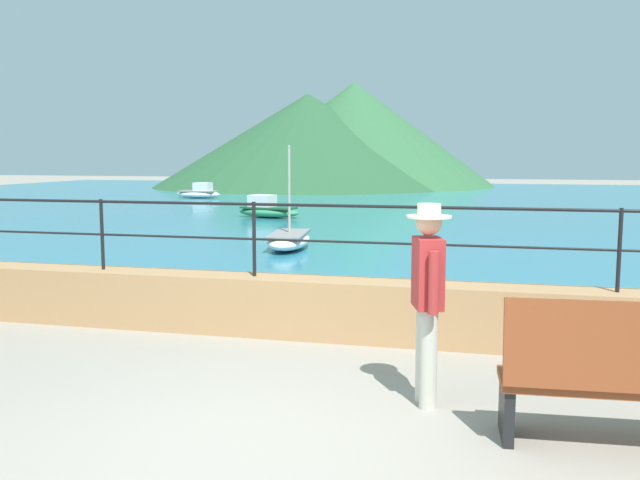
{
  "coord_description": "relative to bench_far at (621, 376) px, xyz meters",
  "views": [
    {
      "loc": [
        1.72,
        -4.57,
        2.15
      ],
      "look_at": [
        -0.33,
        3.7,
        1.1
      ],
      "focal_mm": 38.61,
      "sensor_mm": 36.0,
      "label": 1
    }
  ],
  "objects": [
    {
      "name": "ground_plane",
      "position": [
        -2.68,
        -0.65,
        -0.56
      ],
      "size": [
        120.0,
        120.0,
        0.0
      ],
      "primitive_type": "plane",
      "color": "gray"
    },
    {
      "name": "promenade_wall",
      "position": [
        -2.68,
        2.55,
        -0.21
      ],
      "size": [
        20.0,
        0.56,
        0.7
      ],
      "primitive_type": "cube",
      "color": "tan",
      "rests_on": "ground"
    },
    {
      "name": "railing",
      "position": [
        -2.68,
        2.55,
        0.77
      ],
      "size": [
        18.44,
        0.04,
        0.9
      ],
      "color": "black",
      "rests_on": "promenade_wall"
    },
    {
      "name": "lake_water",
      "position": [
        -2.68,
        25.19,
        -0.53
      ],
      "size": [
        64.0,
        44.32,
        0.06
      ],
      "primitive_type": "cube",
      "color": "teal",
      "rests_on": "ground"
    },
    {
      "name": "hill_main",
      "position": [
        -10.22,
        41.87,
        3.0
      ],
      "size": [
        19.29,
        19.29,
        7.13
      ],
      "primitive_type": "cone",
      "color": "#33663D",
      "rests_on": "ground"
    },
    {
      "name": "hill_secondary",
      "position": [
        -12.94,
        39.75,
        2.55
      ],
      "size": [
        20.8,
        20.8,
        6.23
      ],
      "primitive_type": "cone",
      "color": "#285633",
      "rests_on": "ground"
    },
    {
      "name": "bench_far",
      "position": [
        0.0,
        0.0,
        0.0
      ],
      "size": [
        1.73,
        0.67,
        1.13
      ],
      "color": "brown",
      "rests_on": "ground"
    },
    {
      "name": "person_walking",
      "position": [
        -1.46,
        0.59,
        0.42
      ],
      "size": [
        0.38,
        0.55,
        1.75
      ],
      "color": "beige",
      "rests_on": "ground"
    },
    {
      "name": "boat_0",
      "position": [
        -8.27,
        16.84,
        -0.23
      ],
      "size": [
        2.45,
        1.41,
        0.76
      ],
      "color": "#338C59",
      "rests_on": "lake_water"
    },
    {
      "name": "boat_1",
      "position": [
        -5.34,
        9.51,
        -0.29
      ],
      "size": [
        1.19,
        2.4,
        2.32
      ],
      "color": "white",
      "rests_on": "lake_water"
    },
    {
      "name": "boat_2",
      "position": [
        -14.89,
        26.21,
        -0.23
      ],
      "size": [
        2.35,
        1.03,
        0.76
      ],
      "color": "white",
      "rests_on": "lake_water"
    }
  ]
}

